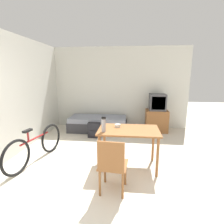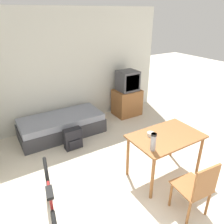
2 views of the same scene
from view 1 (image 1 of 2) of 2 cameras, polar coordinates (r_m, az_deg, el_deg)
The scene contains 11 objects.
ground_plane at distance 2.73m, azimuth -9.00°, elevation -29.66°, with size 20.00×20.00×0.00m, color beige.
wall_back at distance 6.01m, azimuth 0.41°, elevation 7.81°, with size 4.98×0.06×2.70m.
wall_left at distance 4.75m, azimuth -27.42°, elevation 5.24°, with size 0.06×4.98×2.70m.
daybed at distance 5.75m, azimuth -4.57°, elevation -3.83°, with size 1.86×0.84×0.46m.
tv at distance 5.77m, azimuth 14.40°, elevation -0.91°, with size 0.68×0.53×1.21m.
dining_table at distance 3.42m, azimuth 5.41°, elevation -7.27°, with size 1.16×0.74×0.78m.
wooden_chair at distance 2.72m, azimuth 0.03°, elevation -16.57°, with size 0.46×0.46×0.90m.
bicycle at distance 4.04m, azimuth -23.61°, elevation -10.16°, with size 0.37×1.69×0.76m.
thermos_flask at distance 3.20m, azimuth -2.76°, elevation -3.90°, with size 0.08×0.08×0.27m.
mate_bowl at distance 3.51m, azimuth 1.86°, elevation -4.46°, with size 0.11×0.11×0.06m.
backpack at distance 5.14m, azimuth -5.86°, elevation -5.91°, with size 0.36×0.20×0.44m.
Camera 1 is at (0.58, -1.95, 1.82)m, focal length 28.00 mm.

